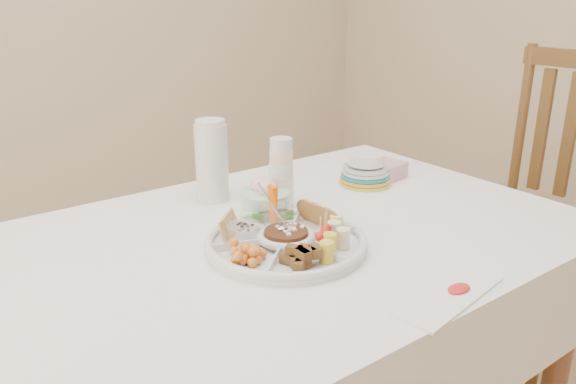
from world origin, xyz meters
TOP-DOWN VIEW (x-y plane):
  - dining_table at (0.00, 0.00)m, footprint 1.52×1.02m
  - chair at (1.11, -0.03)m, footprint 0.49×0.49m
  - party_tray at (-0.06, -0.07)m, footprint 0.48×0.48m
  - bean_dip at (-0.06, -0.07)m, footprint 0.13×0.13m
  - tortillas at (0.07, -0.05)m, footprint 0.11×0.11m
  - carrot_cucumber at (-0.02, 0.05)m, footprint 0.15×0.15m
  - pita_raisins at (-0.15, 0.03)m, footprint 0.15×0.15m
  - cherries at (-0.19, -0.09)m, footprint 0.13×0.13m
  - granola_chunks at (-0.10, -0.19)m, footprint 0.12×0.12m
  - banana_tomato at (0.02, -0.17)m, footprint 0.13×0.13m
  - cup_stack at (0.09, 0.16)m, footprint 0.09×0.09m
  - thermos at (-0.04, 0.32)m, footprint 0.11×0.11m
  - flower_bowl at (0.02, 0.13)m, footprint 0.16×0.16m
  - napkin_stack at (0.49, 0.18)m, footprint 0.18×0.16m
  - plate_stack at (0.42, 0.16)m, footprint 0.18×0.18m
  - placemat at (0.07, -0.45)m, footprint 0.30×0.14m

SIDE VIEW (x-z plane):
  - dining_table at x=0.00m, z-range 0.00..0.76m
  - chair at x=1.11m, z-range 0.00..1.15m
  - placemat at x=0.07m, z-range 0.76..0.76m
  - party_tray at x=-0.06m, z-range 0.76..0.80m
  - napkin_stack at x=0.49m, z-range 0.76..0.81m
  - bean_dip at x=-0.06m, z-range 0.77..0.81m
  - cherries at x=-0.19m, z-range 0.77..0.81m
  - granola_chunks at x=-0.10m, z-range 0.77..0.82m
  - tortillas at x=0.07m, z-range 0.77..0.83m
  - pita_raisins at x=-0.15m, z-range 0.77..0.83m
  - flower_bowl at x=0.02m, z-range 0.76..0.86m
  - plate_stack at x=0.42m, z-range 0.76..0.86m
  - banana_tomato at x=0.02m, z-range 0.77..0.86m
  - carrot_cucumber at x=-0.02m, z-range 0.77..0.87m
  - cup_stack at x=0.09m, z-range 0.76..0.95m
  - thermos at x=-0.04m, z-range 0.76..1.00m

